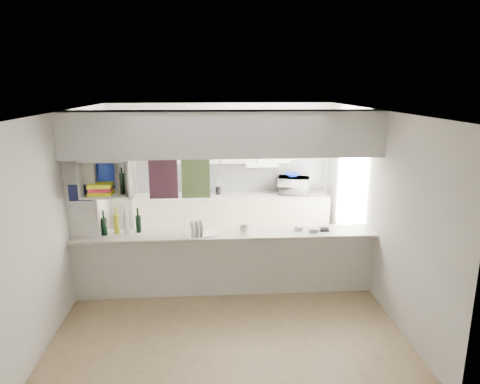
{
  "coord_description": "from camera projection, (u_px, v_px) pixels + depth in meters",
  "views": [
    {
      "loc": [
        -0.19,
        -5.65,
        2.93
      ],
      "look_at": [
        0.24,
        0.5,
        1.38
      ],
      "focal_mm": 32.0,
      "sensor_mm": 36.0,
      "label": 1
    }
  ],
  "objects": [
    {
      "name": "floor",
      "position": [
        226.0,
        293.0,
        6.19
      ],
      "size": [
        4.8,
        4.8,
        0.0
      ],
      "primitive_type": "plane",
      "color": "#8C7651",
      "rests_on": "ground"
    },
    {
      "name": "ceiling",
      "position": [
        224.0,
        111.0,
        5.56
      ],
      "size": [
        4.8,
        4.8,
        0.0
      ],
      "primitive_type": "plane",
      "color": "white",
      "rests_on": "wall_back"
    },
    {
      "name": "wall_back",
      "position": [
        221.0,
        172.0,
        8.2
      ],
      "size": [
        4.2,
        0.0,
        4.2
      ],
      "primitive_type": "plane",
      "rotation": [
        1.57,
        0.0,
        0.0
      ],
      "color": "silver",
      "rests_on": "floor"
    },
    {
      "name": "wall_left",
      "position": [
        69.0,
        210.0,
        5.73
      ],
      "size": [
        0.0,
        4.8,
        4.8
      ],
      "primitive_type": "plane",
      "rotation": [
        1.57,
        0.0,
        1.57
      ],
      "color": "silver",
      "rests_on": "floor"
    },
    {
      "name": "wall_right",
      "position": [
        374.0,
        204.0,
        6.02
      ],
      "size": [
        0.0,
        4.8,
        4.8
      ],
      "primitive_type": "plane",
      "rotation": [
        1.57,
        0.0,
        -1.57
      ],
      "color": "silver",
      "rests_on": "floor"
    },
    {
      "name": "servery_partition",
      "position": [
        212.0,
        181.0,
        5.78
      ],
      "size": [
        4.2,
        0.5,
        2.6
      ],
      "color": "silver",
      "rests_on": "floor"
    },
    {
      "name": "cubby_shelf",
      "position": [
        106.0,
        180.0,
        5.61
      ],
      "size": [
        0.65,
        0.35,
        0.5
      ],
      "color": "white",
      "rests_on": "bulkhead"
    },
    {
      "name": "kitchen_run",
      "position": [
        230.0,
        199.0,
        8.07
      ],
      "size": [
        3.6,
        0.63,
        2.24
      ],
      "color": "beige",
      "rests_on": "floor"
    },
    {
      "name": "microwave",
      "position": [
        294.0,
        186.0,
        8.06
      ],
      "size": [
        0.66,
        0.52,
        0.32
      ],
      "primitive_type": "imported",
      "rotation": [
        0.0,
        0.0,
        2.88
      ],
      "color": "white",
      "rests_on": "bench_top"
    },
    {
      "name": "bowl",
      "position": [
        292.0,
        175.0,
        8.04
      ],
      "size": [
        0.27,
        0.27,
        0.07
      ],
      "primitive_type": "imported",
      "color": "navy",
      "rests_on": "microwave"
    },
    {
      "name": "dish_rack",
      "position": [
        199.0,
        229.0,
        5.87
      ],
      "size": [
        0.47,
        0.41,
        0.22
      ],
      "rotation": [
        0.0,
        0.0,
        0.3
      ],
      "color": "silver",
      "rests_on": "breakfast_bar"
    },
    {
      "name": "cup",
      "position": [
        244.0,
        229.0,
        5.94
      ],
      "size": [
        0.13,
        0.13,
        0.1
      ],
      "primitive_type": "imported",
      "rotation": [
        0.0,
        0.0,
        0.03
      ],
      "color": "white",
      "rests_on": "dish_rack"
    },
    {
      "name": "wine_bottles",
      "position": [
        121.0,
        224.0,
        5.9
      ],
      "size": [
        0.53,
        0.16,
        0.39
      ],
      "color": "black",
      "rests_on": "breakfast_bar"
    },
    {
      "name": "plastic_tubs",
      "position": [
        310.0,
        229.0,
        6.05
      ],
      "size": [
        0.48,
        0.21,
        0.06
      ],
      "color": "silver",
      "rests_on": "breakfast_bar"
    },
    {
      "name": "utensil_jar",
      "position": [
        218.0,
        191.0,
        8.03
      ],
      "size": [
        0.1,
        0.1,
        0.14
      ],
      "primitive_type": "cylinder",
      "color": "black",
      "rests_on": "bench_top"
    },
    {
      "name": "knife_block",
      "position": [
        196.0,
        189.0,
        8.02
      ],
      "size": [
        0.13,
        0.12,
        0.21
      ],
      "primitive_type": "cube",
      "rotation": [
        0.0,
        0.0,
        -0.34
      ],
      "color": "brown",
      "rests_on": "bench_top"
    }
  ]
}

